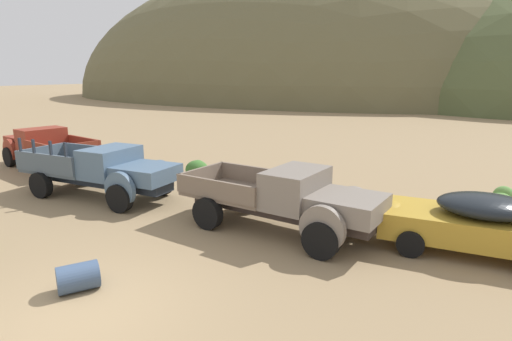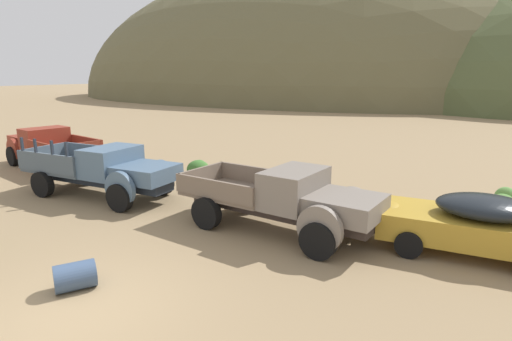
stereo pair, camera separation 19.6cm
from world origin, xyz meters
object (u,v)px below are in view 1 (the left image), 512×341
Objects in this scene: truck_chalk_blue at (109,171)px; oil_drum_tipped at (78,277)px; car_mustard at (466,221)px; truck_rust_red at (44,147)px; truck_primer_gray at (293,200)px.

truck_chalk_blue is 6.92m from oil_drum_tipped.
oil_drum_tipped is at bearing 37.29° from car_mustard.
truck_chalk_blue is (6.97, -2.22, 0.01)m from truck_rust_red.
car_mustard is (4.36, 0.99, -0.18)m from truck_primer_gray.
oil_drum_tipped is at bearing 158.04° from truck_rust_red.
car_mustard is 4.66× the size of oil_drum_tipped.
truck_primer_gray is 5.82m from oil_drum_tipped.
truck_primer_gray is at bearing 62.61° from oil_drum_tipped.
truck_chalk_blue is 1.34× the size of car_mustard.
truck_chalk_blue is at bearing 172.60° from truck_rust_red.
oil_drum_tipped is (-7.02, -6.12, -0.52)m from car_mustard.
truck_chalk_blue is at bearing 1.26° from car_mustard.
truck_rust_red is 1.00× the size of truck_primer_gray.
truck_rust_red reaches higher than oil_drum_tipped.
truck_primer_gray reaches higher than car_mustard.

